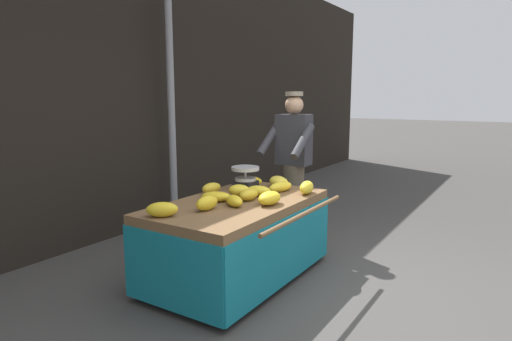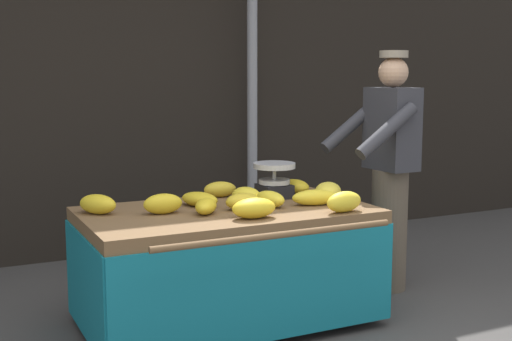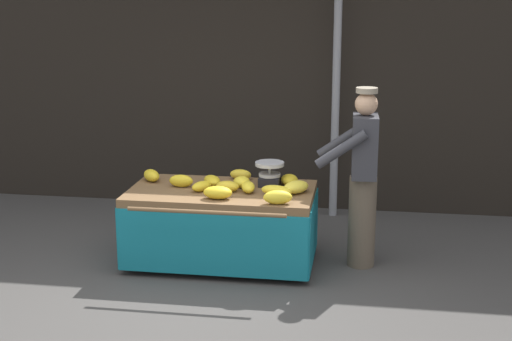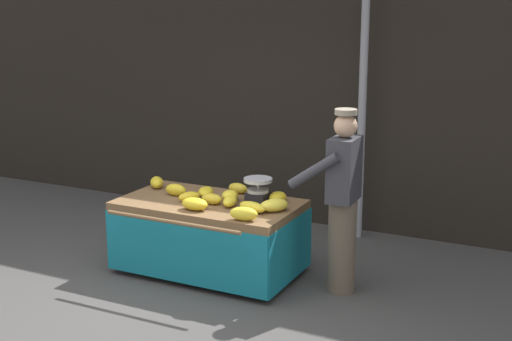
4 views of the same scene
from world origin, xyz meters
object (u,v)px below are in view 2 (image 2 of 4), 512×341
banana_bunch_3 (270,199)px  banana_bunch_7 (163,204)px  banana_bunch_8 (344,202)px  banana_bunch_12 (220,189)px  banana_bunch_1 (254,208)px  banana_bunch_11 (200,199)px  banana_bunch_4 (243,201)px  banana_bunch_6 (328,191)px  banana_bunch_10 (206,206)px  banana_bunch_2 (98,204)px  weighing_scale (274,180)px  banana_cart (227,241)px  banana_bunch_9 (295,187)px  vendor_person (389,170)px  banana_bunch_5 (315,197)px  banana_bunch_0 (246,195)px  street_pole (252,68)px

banana_bunch_3 → banana_bunch_7: 0.67m
banana_bunch_8 → banana_bunch_12: size_ratio=1.16×
banana_bunch_1 → banana_bunch_11: bearing=108.1°
banana_bunch_4 → banana_bunch_6: banana_bunch_6 is taller
banana_bunch_7 → banana_bunch_12: (0.52, 0.36, -0.01)m
banana_bunch_10 → banana_bunch_7: bearing=153.4°
banana_bunch_3 → banana_bunch_2: bearing=166.0°
banana_bunch_6 → banana_bunch_7: bearing=177.5°
banana_bunch_8 → banana_bunch_7: bearing=156.8°
weighing_scale → banana_bunch_1: 0.66m
banana_bunch_3 → banana_bunch_11: (-0.39, 0.20, -0.00)m
weighing_scale → banana_bunch_10: bearing=-154.3°
banana_cart → banana_bunch_9: 0.72m
banana_bunch_6 → banana_bunch_2: bearing=171.6°
banana_bunch_10 → banana_bunch_2: bearing=153.8°
banana_cart → banana_bunch_1: banana_bunch_1 is taller
banana_bunch_6 → vendor_person: (0.61, 0.15, 0.08)m
banana_bunch_5 → vendor_person: 0.83m
weighing_scale → banana_bunch_10: (-0.61, -0.29, -0.07)m
banana_bunch_10 → banana_bunch_11: bearing=77.6°
banana_bunch_8 → banana_bunch_5: bearing=100.0°
banana_cart → banana_bunch_11: banana_bunch_11 is taller
banana_bunch_1 → banana_bunch_4: 0.25m
banana_bunch_2 → banana_bunch_5: banana_bunch_2 is taller
banana_bunch_6 → banana_bunch_11: 0.85m
banana_bunch_1 → banana_bunch_0: bearing=70.5°
banana_bunch_5 → banana_bunch_3: bearing=163.9°
banana_bunch_6 → banana_bunch_12: 0.72m
banana_bunch_0 → banana_bunch_7: (-0.58, -0.08, 0.01)m
banana_bunch_2 → banana_bunch_10: size_ratio=1.10×
banana_bunch_10 → vendor_person: vendor_person is taller
banana_bunch_0 → banana_bunch_2: size_ratio=0.82×
street_pole → banana_bunch_8: street_pole is taller
banana_bunch_2 → banana_bunch_4: 0.86m
street_pole → banana_bunch_7: (-1.39, -1.66, -0.81)m
banana_bunch_2 → banana_bunch_7: banana_bunch_7 is taller
banana_bunch_5 → banana_bunch_7: bearing=170.1°
banana_bunch_4 → banana_bunch_1: bearing=-100.2°
banana_cart → banana_bunch_11: (-0.12, 0.15, 0.25)m
banana_bunch_0 → banana_bunch_4: banana_bunch_0 is taller
banana_bunch_0 → banana_bunch_9: banana_bunch_0 is taller
banana_bunch_7 → banana_bunch_11: (0.28, 0.12, -0.02)m
banana_bunch_0 → banana_bunch_4: bearing=-120.9°
banana_bunch_10 → vendor_person: bearing=8.4°
banana_bunch_7 → vendor_person: 1.72m
banana_bunch_2 → banana_bunch_9: 1.37m
banana_cart → banana_bunch_8: 0.76m
banana_bunch_9 → banana_bunch_10: size_ratio=1.09×
banana_bunch_0 → banana_bunch_8: (0.41, -0.50, 0.01)m
banana_bunch_4 → street_pole: bearing=62.6°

